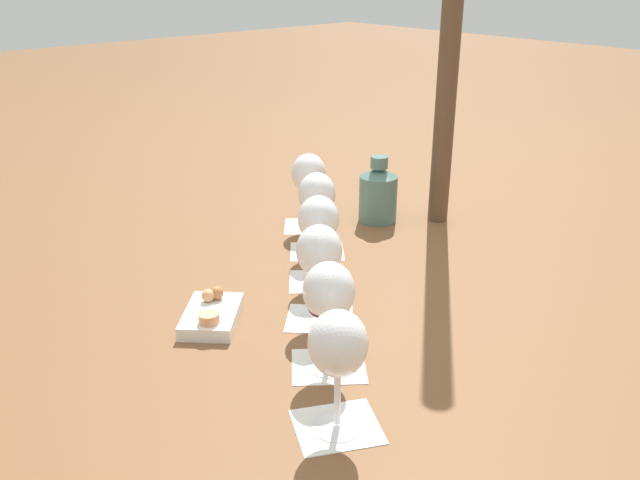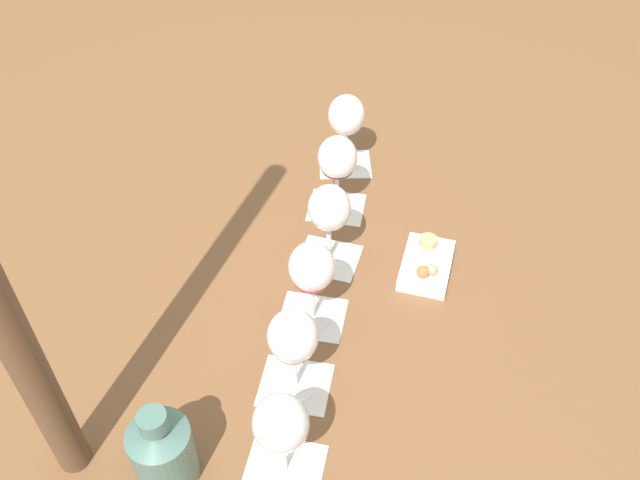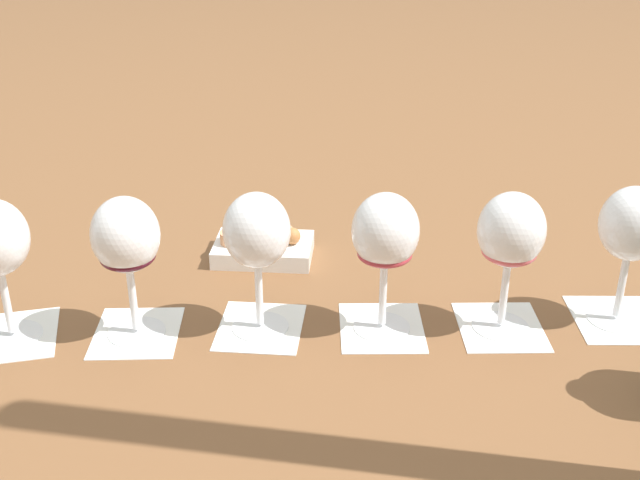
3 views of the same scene
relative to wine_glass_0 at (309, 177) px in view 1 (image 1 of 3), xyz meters
name	(u,v)px [view 1 (image 1 of 3)]	position (x,y,z in m)	size (l,w,h in m)	color
ground_plane	(321,300)	(0.29, -0.22, -0.12)	(8.00, 8.00, 0.00)	brown
tasting_card_0	(309,226)	(0.00, 0.00, -0.12)	(0.15, 0.15, 0.00)	white
tasting_card_1	(317,251)	(0.12, -0.08, -0.12)	(0.15, 0.15, 0.00)	white
tasting_card_2	(319,281)	(0.23, -0.18, -0.12)	(0.15, 0.15, 0.00)	white
tasting_card_3	(319,319)	(0.34, -0.27, -0.12)	(0.15, 0.15, 0.00)	white
tasting_card_4	(329,366)	(0.46, -0.36, -0.12)	(0.15, 0.15, 0.00)	white
tasting_card_5	(337,426)	(0.57, -0.45, -0.12)	(0.14, 0.15, 0.00)	white
wine_glass_0	(309,177)	(0.00, 0.00, 0.00)	(0.08, 0.08, 0.17)	white
wine_glass_1	(317,198)	(0.12, -0.08, 0.00)	(0.08, 0.08, 0.17)	white
wine_glass_2	(319,223)	(0.23, -0.18, 0.00)	(0.08, 0.08, 0.17)	white
wine_glass_3	(319,256)	(0.34, -0.27, 0.00)	(0.08, 0.08, 0.17)	white
wine_glass_4	(329,297)	(0.46, -0.36, 0.00)	(0.08, 0.08, 0.17)	white
wine_glass_5	(338,350)	(0.57, -0.45, 0.00)	(0.08, 0.08, 0.17)	white
ceramic_vase	(378,193)	(0.08, 0.15, -0.05)	(0.09, 0.09, 0.16)	#4C7066
snack_dish	(212,315)	(0.22, -0.42, -0.11)	(0.16, 0.16, 0.05)	white
umbrella_pole	(452,8)	(0.17, 0.26, 0.36)	(0.05, 0.05, 0.97)	brown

